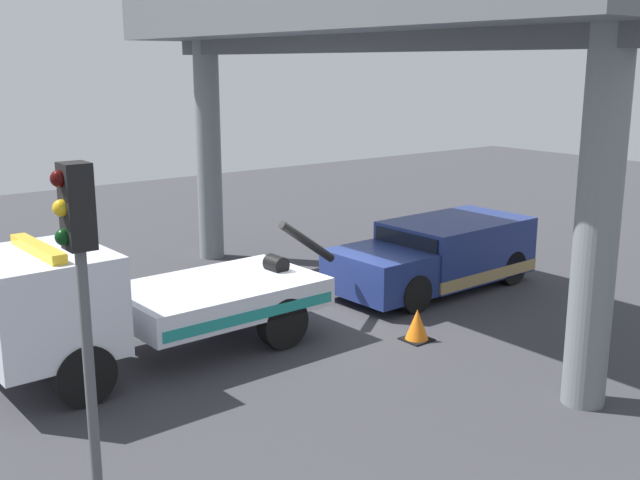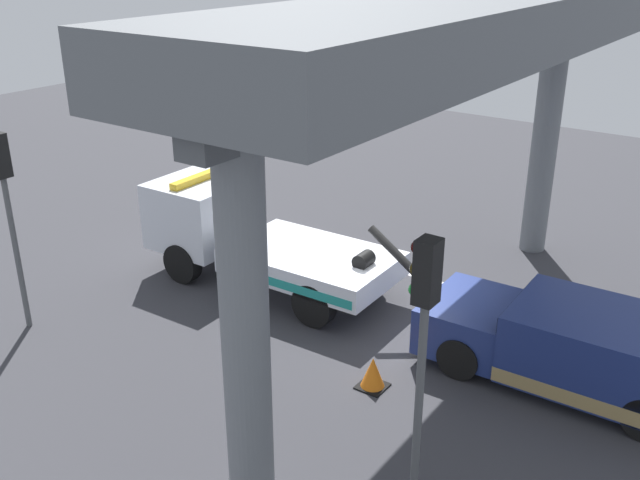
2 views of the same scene
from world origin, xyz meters
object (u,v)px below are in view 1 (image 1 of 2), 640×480
object	(u,v)px
traffic_light_near	(600,184)
traffic_cone_orange	(417,326)
towed_van_green	(440,255)
traffic_light_far	(80,274)
tow_truck_white	(123,302)

from	to	relation	value
traffic_light_near	traffic_cone_orange	distance (m)	4.29
towed_van_green	traffic_light_far	bearing A→B (deg)	24.05
towed_van_green	traffic_cone_orange	bearing A→B (deg)	37.15
towed_van_green	traffic_light_near	xyz separation A→B (m)	(0.88, 4.63, 2.40)
towed_van_green	traffic_light_far	xyz separation A→B (m)	(10.38, 4.63, 2.36)
towed_van_green	traffic_light_far	size ratio (longest dim) A/B	1.22
tow_truck_white	traffic_cone_orange	bearing A→B (deg)	155.85
tow_truck_white	traffic_light_near	bearing A→B (deg)	147.14
tow_truck_white	traffic_light_near	size ratio (longest dim) A/B	1.67
traffic_light_near	towed_van_green	bearing A→B (deg)	-100.75
tow_truck_white	towed_van_green	distance (m)	8.02
tow_truck_white	towed_van_green	xyz separation A→B (m)	(-8.01, -0.03, -0.42)
traffic_light_far	traffic_cone_orange	distance (m)	8.25
traffic_light_near	tow_truck_white	bearing A→B (deg)	-32.86
towed_van_green	traffic_light_far	distance (m)	11.61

